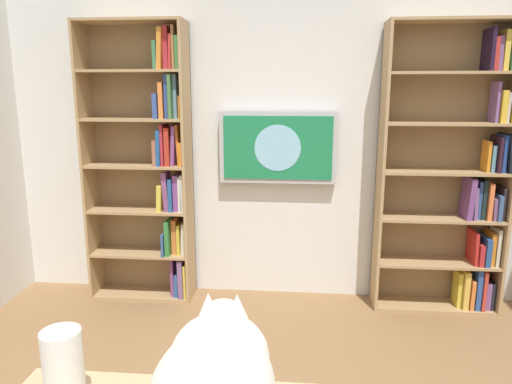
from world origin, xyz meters
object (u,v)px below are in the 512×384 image
paper_towel_roll (64,371)px  bookshelf_right (151,165)px  bookshelf_left (457,179)px  wall_mounted_tv (278,147)px  cat (215,382)px

paper_towel_roll → bookshelf_right: bearing=-78.1°
bookshelf_right → paper_towel_roll: bearing=101.9°
bookshelf_left → wall_mounted_tv: (1.34, -0.08, 0.21)m
bookshelf_right → cat: (-0.95, 2.52, -0.14)m
paper_towel_roll → bookshelf_left: bearing=-126.7°
bookshelf_left → bookshelf_right: 2.33m
bookshelf_left → paper_towel_roll: 3.04m
bookshelf_right → cat: bookshelf_right is taller
bookshelf_right → wall_mounted_tv: 1.00m
cat → paper_towel_roll: 0.45m
wall_mounted_tv → bookshelf_right: bearing=4.9°
bookshelf_left → cat: size_ratio=3.43×
bookshelf_right → wall_mounted_tv: (-0.99, -0.08, 0.14)m
bookshelf_right → cat: size_ratio=3.47×
bookshelf_left → cat: 2.87m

